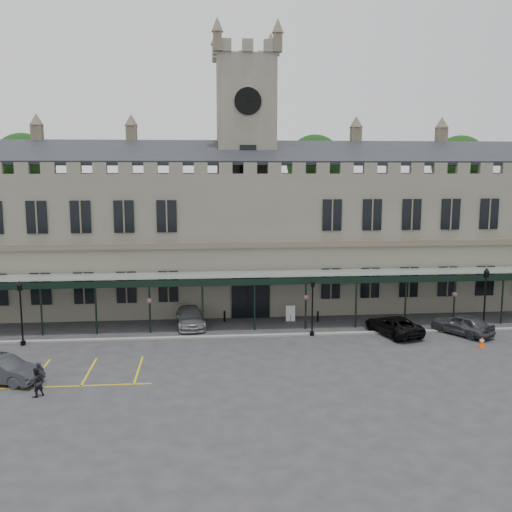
{
  "coord_description": "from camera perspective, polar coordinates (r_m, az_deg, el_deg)",
  "views": [
    {
      "loc": [
        -3.82,
        -35.51,
        12.36
      ],
      "look_at": [
        0.0,
        6.0,
        6.0
      ],
      "focal_mm": 40.0,
      "sensor_mm": 36.0,
      "label": 1
    }
  ],
  "objects": [
    {
      "name": "lamp_post_left",
      "position": [
        43.46,
        -22.46,
        -4.76
      ],
      "size": [
        0.44,
        0.44,
        4.65
      ],
      "color": "black",
      "rests_on": "ground"
    },
    {
      "name": "lamp_post_right",
      "position": [
        47.18,
        21.95,
        -3.5
      ],
      "size": [
        0.47,
        0.47,
        4.93
      ],
      "color": "black",
      "rests_on": "ground"
    },
    {
      "name": "kerb",
      "position": [
        42.98,
        0.06,
        -7.95
      ],
      "size": [
        60.0,
        0.4,
        0.12
      ],
      "primitive_type": "cube",
      "color": "gray",
      "rests_on": "ground"
    },
    {
      "name": "car_left_b",
      "position": [
        37.04,
        -24.06,
        -10.32
      ],
      "size": [
        5.01,
        3.2,
        1.56
      ],
      "primitive_type": "imported",
      "rotation": [
        0.0,
        0.0,
        1.22
      ],
      "color": "#35373C",
      "rests_on": "ground"
    },
    {
      "name": "station_building",
      "position": [
        51.89,
        -1.0,
        2.15
      ],
      "size": [
        60.0,
        10.36,
        17.3
      ],
      "color": "#696557",
      "rests_on": "ground"
    },
    {
      "name": "car_taxi",
      "position": [
        45.77,
        -6.6,
        -6.08
      ],
      "size": [
        2.58,
        5.32,
        1.49
      ],
      "primitive_type": "imported",
      "rotation": [
        0.0,
        0.0,
        0.1
      ],
      "color": "gray",
      "rests_on": "ground"
    },
    {
      "name": "person_a",
      "position": [
        35.17,
        -20.81,
        -11.14
      ],
      "size": [
        0.6,
        0.68,
        1.56
      ],
      "primitive_type": "imported",
      "rotation": [
        0.0,
        0.0,
        1.06
      ],
      "color": "black",
      "rests_on": "ground"
    },
    {
      "name": "car_right_a",
      "position": [
        45.97,
        19.91,
        -6.42
      ],
      "size": [
        4.11,
        4.98,
        1.6
      ],
      "primitive_type": "imported",
      "rotation": [
        0.0,
        0.0,
        3.71
      ],
      "color": "#35373C",
      "rests_on": "ground"
    },
    {
      "name": "sign_board",
      "position": [
        47.05,
        3.47,
        -5.77
      ],
      "size": [
        0.76,
        0.13,
        1.3
      ],
      "rotation": [
        0.0,
        0.0,
        -0.11
      ],
      "color": "black",
      "rests_on": "ground"
    },
    {
      "name": "canopy",
      "position": [
        44.27,
        -0.17,
        -4.32
      ],
      "size": [
        50.0,
        4.1,
        4.3
      ],
      "color": "#8C9E93",
      "rests_on": "ground"
    },
    {
      "name": "clock_tower",
      "position": [
        51.65,
        -1.03,
        9.51
      ],
      "size": [
        5.6,
        5.6,
        24.8
      ],
      "color": "#696557",
      "rests_on": "ground"
    },
    {
      "name": "bollard_right",
      "position": [
        47.09,
        6.2,
        -6.04
      ],
      "size": [
        0.16,
        0.16,
        0.89
      ],
      "primitive_type": "cylinder",
      "color": "black",
      "rests_on": "ground"
    },
    {
      "name": "traffic_cone",
      "position": [
        43.38,
        21.65,
        -8.01
      ],
      "size": [
        0.46,
        0.46,
        0.74
      ],
      "rotation": [
        0.0,
        0.0,
        -0.38
      ],
      "color": "#FF4908",
      "rests_on": "ground"
    },
    {
      "name": "parking_markings",
      "position": [
        37.59,
        -21.06,
        -11.12
      ],
      "size": [
        16.0,
        6.0,
        0.01
      ],
      "primitive_type": null,
      "color": "gold",
      "rests_on": "ground"
    },
    {
      "name": "tree_behind_mid",
      "position": [
        61.65,
        5.87,
        9.05
      ],
      "size": [
        6.0,
        6.0,
        16.0
      ],
      "color": "#332314",
      "rests_on": "ground"
    },
    {
      "name": "person_b",
      "position": [
        34.13,
        -21.15,
        -11.68
      ],
      "size": [
        1.02,
        1.0,
        1.66
      ],
      "primitive_type": "imported",
      "rotation": [
        0.0,
        0.0,
        3.87
      ],
      "color": "black",
      "rests_on": "ground"
    },
    {
      "name": "tree_behind_left",
      "position": [
        63.18,
        -22.23,
        8.45
      ],
      "size": [
        6.0,
        6.0,
        16.0
      ],
      "color": "#332314",
      "rests_on": "ground"
    },
    {
      "name": "tree_behind_right",
      "position": [
        66.6,
        19.66,
        8.57
      ],
      "size": [
        6.0,
        6.0,
        16.0
      ],
      "color": "#332314",
      "rests_on": "ground"
    },
    {
      "name": "car_van",
      "position": [
        44.53,
        13.57,
        -6.74
      ],
      "size": [
        3.81,
        5.59,
        1.42
      ],
      "primitive_type": "imported",
      "rotation": [
        0.0,
        0.0,
        3.45
      ],
      "color": "black",
      "rests_on": "ground"
    },
    {
      "name": "bollard_left",
      "position": [
        46.9,
        -3.16,
        -6.04
      ],
      "size": [
        0.16,
        0.16,
        0.91
      ],
      "primitive_type": "cylinder",
      "color": "black",
      "rests_on": "ground"
    },
    {
      "name": "lamp_post_mid",
      "position": [
        42.73,
        5.67,
        -4.57
      ],
      "size": [
        0.42,
        0.42,
        4.39
      ],
      "color": "black",
      "rests_on": "ground"
    },
    {
      "name": "ground",
      "position": [
        37.79,
        0.85,
        -10.42
      ],
      "size": [
        140.0,
        140.0,
        0.0
      ],
      "primitive_type": "plane",
      "color": "#2D2D30"
    }
  ]
}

